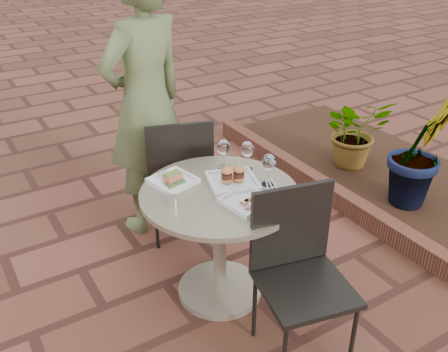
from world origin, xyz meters
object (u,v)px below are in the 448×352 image
chair_near (298,261)px  plate_salmon (173,180)px  diner (146,103)px  plate_sliders (233,179)px  chair_far (179,170)px  plate_tuna (248,201)px  cafe_table (220,228)px

chair_near → plate_salmon: size_ratio=3.38×
diner → plate_sliders: 0.95m
chair_far → plate_sliders: chair_far is taller
diner → plate_tuna: 1.17m
diner → plate_sliders: diner is taller
chair_near → plate_sliders: bearing=105.4°
cafe_table → chair_far: chair_far is taller
chair_far → plate_salmon: size_ratio=3.38×
diner → plate_salmon: (-0.17, -0.73, -0.21)m
plate_sliders → chair_near: bearing=-87.2°
chair_far → plate_sliders: (0.04, -0.62, 0.21)m
cafe_table → plate_tuna: bearing=-72.1°
plate_salmon → chair_far: bearing=60.0°
cafe_table → plate_tuna: plate_tuna is taller
chair_far → chair_near: same height
cafe_table → diner: size_ratio=0.47×
chair_far → diner: 0.51m
chair_far → plate_salmon: (-0.25, -0.43, 0.20)m
plate_salmon → plate_tuna: size_ratio=1.02×
chair_far → plate_tuna: chair_far is taller
chair_far → chair_near: (0.06, -1.20, 0.00)m
chair_near → plate_salmon: bearing=124.8°
cafe_table → plate_tuna: (0.06, -0.19, 0.26)m
plate_sliders → plate_tuna: 0.23m
diner → plate_sliders: bearing=80.2°
plate_salmon → plate_tuna: (0.24, -0.42, -0.00)m
cafe_table → plate_salmon: plate_salmon is taller
chair_far → plate_tuna: (-0.01, -0.85, 0.19)m
cafe_table → diner: bearing=90.6°
plate_tuna → cafe_table: bearing=107.9°
diner → chair_near: bearing=78.5°
chair_near → cafe_table: bearing=116.8°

